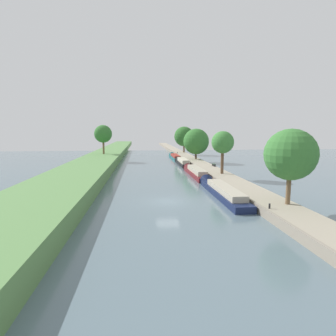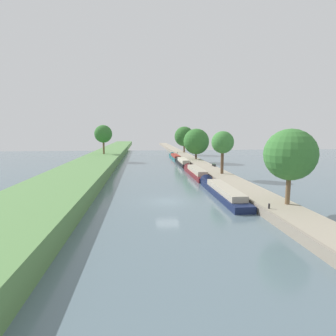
{
  "view_description": "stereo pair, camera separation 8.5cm",
  "coord_description": "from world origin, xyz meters",
  "px_view_note": "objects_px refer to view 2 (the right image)",
  "views": [
    {
      "loc": [
        -2.9,
        -28.66,
        7.62
      ],
      "look_at": [
        2.0,
        19.6,
        1.0
      ],
      "focal_mm": 28.87,
      "sensor_mm": 36.0,
      "label": 1
    },
    {
      "loc": [
        -2.82,
        -28.67,
        7.62
      ],
      "look_at": [
        2.0,
        19.6,
        1.0
      ],
      "focal_mm": 28.87,
      "sensor_mm": 36.0,
      "label": 2
    }
  ],
  "objects_px": {
    "narrowboat_black": "(183,162)",
    "mooring_bollard_near": "(269,206)",
    "narrowboat_maroon": "(195,172)",
    "person_walking": "(195,154)",
    "park_bench": "(214,164)",
    "mooring_bollard_far": "(178,153)",
    "narrowboat_navy": "(221,191)",
    "narrowboat_teal": "(175,157)"
  },
  "relations": [
    {
      "from": "narrowboat_maroon",
      "to": "person_walking",
      "type": "xyz_separation_m",
      "value": [
        4.8,
        23.7,
        1.08
      ]
    },
    {
      "from": "narrowboat_maroon",
      "to": "mooring_bollard_near",
      "type": "distance_m",
      "value": 23.56
    },
    {
      "from": "narrowboat_navy",
      "to": "narrowboat_black",
      "type": "xyz_separation_m",
      "value": [
        -0.03,
        30.06,
        0.05
      ]
    },
    {
      "from": "narrowboat_maroon",
      "to": "mooring_bollard_far",
      "type": "distance_m",
      "value": 36.75
    },
    {
      "from": "park_bench",
      "to": "mooring_bollard_far",
      "type": "bearing_deg",
      "value": 95.42
    },
    {
      "from": "narrowboat_maroon",
      "to": "mooring_bollard_near",
      "type": "xyz_separation_m",
      "value": [
        1.9,
        -23.48,
        0.43
      ]
    },
    {
      "from": "narrowboat_black",
      "to": "person_walking",
      "type": "xyz_separation_m",
      "value": [
        4.66,
        8.37,
        1.09
      ]
    },
    {
      "from": "mooring_bollard_near",
      "to": "mooring_bollard_far",
      "type": "height_order",
      "value": "same"
    },
    {
      "from": "narrowboat_teal",
      "to": "person_walking",
      "type": "height_order",
      "value": "person_walking"
    },
    {
      "from": "narrowboat_teal",
      "to": "mooring_bollard_far",
      "type": "xyz_separation_m",
      "value": [
        1.75,
        6.96,
        0.56
      ]
    },
    {
      "from": "person_walking",
      "to": "park_bench",
      "type": "height_order",
      "value": "person_walking"
    },
    {
      "from": "mooring_bollard_near",
      "to": "park_bench",
      "type": "relative_size",
      "value": 0.3
    },
    {
      "from": "narrowboat_black",
      "to": "mooring_bollard_near",
      "type": "xyz_separation_m",
      "value": [
        1.76,
        -38.81,
        0.44
      ]
    },
    {
      "from": "narrowboat_teal",
      "to": "mooring_bollard_near",
      "type": "height_order",
      "value": "mooring_bollard_near"
    },
    {
      "from": "park_bench",
      "to": "narrowboat_black",
      "type": "bearing_deg",
      "value": 115.85
    },
    {
      "from": "narrowboat_black",
      "to": "narrowboat_maroon",
      "type": "bearing_deg",
      "value": -90.52
    },
    {
      "from": "person_walking",
      "to": "park_bench",
      "type": "bearing_deg",
      "value": -89.82
    },
    {
      "from": "narrowboat_teal",
      "to": "mooring_bollard_near",
      "type": "relative_size",
      "value": 33.17
    },
    {
      "from": "mooring_bollard_near",
      "to": "narrowboat_black",
      "type": "bearing_deg",
      "value": 92.6
    },
    {
      "from": "narrowboat_maroon",
      "to": "narrowboat_black",
      "type": "distance_m",
      "value": 15.33
    },
    {
      "from": "person_walking",
      "to": "mooring_bollard_near",
      "type": "relative_size",
      "value": 3.69
    },
    {
      "from": "mooring_bollard_far",
      "to": "narrowboat_black",
      "type": "bearing_deg",
      "value": -94.71
    },
    {
      "from": "narrowboat_black",
      "to": "mooring_bollard_near",
      "type": "distance_m",
      "value": 38.86
    },
    {
      "from": "narrowboat_maroon",
      "to": "narrowboat_black",
      "type": "bearing_deg",
      "value": 89.48
    },
    {
      "from": "narrowboat_maroon",
      "to": "person_walking",
      "type": "bearing_deg",
      "value": 78.56
    },
    {
      "from": "narrowboat_teal",
      "to": "narrowboat_black",
      "type": "bearing_deg",
      "value": -90.03
    },
    {
      "from": "narrowboat_black",
      "to": "person_walking",
      "type": "relative_size",
      "value": 7.58
    },
    {
      "from": "narrowboat_navy",
      "to": "narrowboat_black",
      "type": "relative_size",
      "value": 1.21
    },
    {
      "from": "person_walking",
      "to": "narrowboat_black",
      "type": "bearing_deg",
      "value": -119.09
    },
    {
      "from": "park_bench",
      "to": "narrowboat_navy",
      "type": "bearing_deg",
      "value": -102.97
    },
    {
      "from": "narrowboat_maroon",
      "to": "mooring_bollard_far",
      "type": "height_order",
      "value": "narrowboat_maroon"
    },
    {
      "from": "narrowboat_black",
      "to": "mooring_bollard_near",
      "type": "height_order",
      "value": "narrowboat_black"
    },
    {
      "from": "narrowboat_maroon",
      "to": "narrowboat_teal",
      "type": "distance_m",
      "value": 29.74
    },
    {
      "from": "narrowboat_maroon",
      "to": "mooring_bollard_near",
      "type": "bearing_deg",
      "value": -85.37
    },
    {
      "from": "narrowboat_black",
      "to": "narrowboat_teal",
      "type": "distance_m",
      "value": 14.41
    },
    {
      "from": "person_walking",
      "to": "mooring_bollard_near",
      "type": "bearing_deg",
      "value": -93.51
    },
    {
      "from": "mooring_bollard_far",
      "to": "mooring_bollard_near",
      "type": "bearing_deg",
      "value": -90.0
    },
    {
      "from": "mooring_bollard_far",
      "to": "park_bench",
      "type": "xyz_separation_m",
      "value": [
        2.95,
        -31.09,
        0.12
      ]
    },
    {
      "from": "person_walking",
      "to": "park_bench",
      "type": "relative_size",
      "value": 1.11
    },
    {
      "from": "person_walking",
      "to": "park_bench",
      "type": "xyz_separation_m",
      "value": [
        0.06,
        -18.1,
        -0.53
      ]
    },
    {
      "from": "mooring_bollard_far",
      "to": "person_walking",
      "type": "bearing_deg",
      "value": -77.44
    },
    {
      "from": "person_walking",
      "to": "mooring_bollard_far",
      "type": "xyz_separation_m",
      "value": [
        -2.9,
        13.0,
        -0.65
      ]
    }
  ]
}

